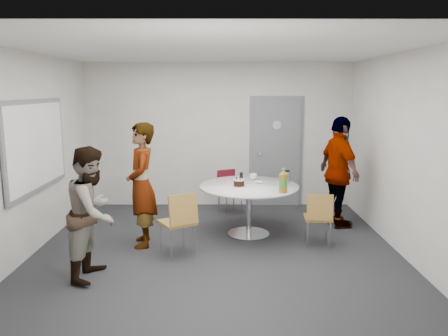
{
  "coord_description": "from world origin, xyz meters",
  "views": [
    {
      "loc": [
        0.09,
        -5.72,
        2.21
      ],
      "look_at": [
        0.1,
        0.25,
        1.13
      ],
      "focal_mm": 35.0,
      "sensor_mm": 36.0,
      "label": 1
    }
  ],
  "objects_px": {
    "table": "(251,192)",
    "chair_near_right": "(319,215)",
    "whiteboard": "(37,146)",
    "person_right": "(339,172)",
    "chair_near_left": "(180,218)",
    "person_main": "(142,185)",
    "person_left": "(92,213)",
    "door": "(276,152)",
    "chair_far": "(228,187)"
  },
  "relations": [
    {
      "from": "table",
      "to": "chair_near_right",
      "type": "relative_size",
      "value": 1.9
    },
    {
      "from": "whiteboard",
      "to": "person_right",
      "type": "xyz_separation_m",
      "value": [
        4.41,
        0.93,
        -0.55
      ]
    },
    {
      "from": "person_right",
      "to": "chair_near_left",
      "type": "bearing_deg",
      "value": 102.21
    },
    {
      "from": "person_main",
      "to": "person_left",
      "type": "distance_m",
      "value": 1.13
    },
    {
      "from": "door",
      "to": "whiteboard",
      "type": "height_order",
      "value": "door"
    },
    {
      "from": "door",
      "to": "table",
      "type": "distance_m",
      "value": 1.92
    },
    {
      "from": "door",
      "to": "whiteboard",
      "type": "distance_m",
      "value": 4.25
    },
    {
      "from": "chair_far",
      "to": "person_right",
      "type": "relative_size",
      "value": 0.44
    },
    {
      "from": "chair_near_left",
      "to": "person_main",
      "type": "xyz_separation_m",
      "value": [
        -0.58,
        0.44,
        0.35
      ]
    },
    {
      "from": "table",
      "to": "chair_near_left",
      "type": "height_order",
      "value": "table"
    },
    {
      "from": "whiteboard",
      "to": "chair_far",
      "type": "height_order",
      "value": "whiteboard"
    },
    {
      "from": "chair_near_right",
      "to": "chair_far",
      "type": "bearing_deg",
      "value": 130.35
    },
    {
      "from": "door",
      "to": "chair_near_right",
      "type": "xyz_separation_m",
      "value": [
        0.34,
        -2.3,
        -0.55
      ]
    },
    {
      "from": "chair_near_left",
      "to": "person_left",
      "type": "xyz_separation_m",
      "value": [
        -0.96,
        -0.62,
        0.25
      ]
    },
    {
      "from": "door",
      "to": "person_left",
      "type": "distance_m",
      "value": 4.14
    },
    {
      "from": "person_main",
      "to": "person_right",
      "type": "distance_m",
      "value": 3.13
    },
    {
      "from": "chair_near_right",
      "to": "table",
      "type": "bearing_deg",
      "value": 156.09
    },
    {
      "from": "person_left",
      "to": "chair_far",
      "type": "bearing_deg",
      "value": -24.75
    },
    {
      "from": "person_main",
      "to": "whiteboard",
      "type": "bearing_deg",
      "value": -98.39
    },
    {
      "from": "door",
      "to": "chair_far",
      "type": "relative_size",
      "value": 2.72
    },
    {
      "from": "chair_near_left",
      "to": "chair_far",
      "type": "distance_m",
      "value": 2.21
    },
    {
      "from": "chair_near_left",
      "to": "person_main",
      "type": "height_order",
      "value": "person_main"
    },
    {
      "from": "table",
      "to": "whiteboard",
      "type": "bearing_deg",
      "value": -170.6
    },
    {
      "from": "chair_near_left",
      "to": "person_left",
      "type": "distance_m",
      "value": 1.17
    },
    {
      "from": "chair_near_right",
      "to": "person_left",
      "type": "height_order",
      "value": "person_left"
    },
    {
      "from": "person_main",
      "to": "person_right",
      "type": "xyz_separation_m",
      "value": [
        3.01,
        0.86,
        0.02
      ]
    },
    {
      "from": "door",
      "to": "table",
      "type": "bearing_deg",
      "value": -108.15
    },
    {
      "from": "table",
      "to": "person_right",
      "type": "height_order",
      "value": "person_right"
    },
    {
      "from": "table",
      "to": "chair_near_right",
      "type": "height_order",
      "value": "table"
    },
    {
      "from": "whiteboard",
      "to": "person_left",
      "type": "height_order",
      "value": "whiteboard"
    },
    {
      "from": "person_right",
      "to": "chair_near_right",
      "type": "bearing_deg",
      "value": 135.74
    },
    {
      "from": "chair_near_right",
      "to": "chair_far",
      "type": "distance_m",
      "value": 2.16
    },
    {
      "from": "chair_near_left",
      "to": "person_right",
      "type": "height_order",
      "value": "person_right"
    },
    {
      "from": "door",
      "to": "person_right",
      "type": "relative_size",
      "value": 1.18
    },
    {
      "from": "chair_near_left",
      "to": "chair_far",
      "type": "height_order",
      "value": "chair_near_left"
    },
    {
      "from": "whiteboard",
      "to": "chair_near_right",
      "type": "xyz_separation_m",
      "value": [
        3.9,
        -0.02,
        -0.98
      ]
    },
    {
      "from": "person_left",
      "to": "whiteboard",
      "type": "bearing_deg",
      "value": 52.08
    },
    {
      "from": "chair_near_right",
      "to": "chair_far",
      "type": "height_order",
      "value": "chair_near_right"
    },
    {
      "from": "chair_near_left",
      "to": "person_left",
      "type": "relative_size",
      "value": 0.56
    },
    {
      "from": "chair_far",
      "to": "person_left",
      "type": "relative_size",
      "value": 0.5
    },
    {
      "from": "whiteboard",
      "to": "person_main",
      "type": "distance_m",
      "value": 1.52
    },
    {
      "from": "whiteboard",
      "to": "table",
      "type": "distance_m",
      "value": 3.11
    },
    {
      "from": "chair_near_right",
      "to": "person_left",
      "type": "xyz_separation_m",
      "value": [
        -2.88,
        -0.97,
        0.31
      ]
    },
    {
      "from": "door",
      "to": "person_left",
      "type": "height_order",
      "value": "door"
    },
    {
      "from": "whiteboard",
      "to": "person_left",
      "type": "bearing_deg",
      "value": -43.98
    },
    {
      "from": "door",
      "to": "chair_near_left",
      "type": "relative_size",
      "value": 2.42
    },
    {
      "from": "chair_near_left",
      "to": "person_main",
      "type": "relative_size",
      "value": 0.5
    },
    {
      "from": "door",
      "to": "table",
      "type": "relative_size",
      "value": 1.42
    },
    {
      "from": "person_right",
      "to": "person_main",
      "type": "bearing_deg",
      "value": 90.02
    },
    {
      "from": "whiteboard",
      "to": "person_right",
      "type": "height_order",
      "value": "whiteboard"
    }
  ]
}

